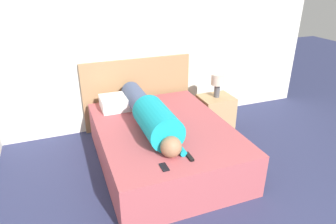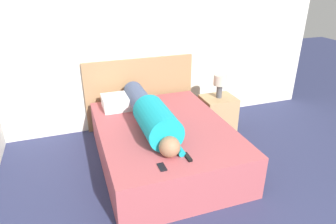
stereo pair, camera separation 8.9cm
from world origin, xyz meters
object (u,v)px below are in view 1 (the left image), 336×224
table_lamp (218,82)px  nightstand (215,112)px  bed (164,144)px  cell_phone (164,167)px  person_lying (151,115)px  pillow_near_headboard (122,102)px  tv_remote (189,157)px

table_lamp → nightstand: bearing=0.0°
bed → cell_phone: cell_phone is taller
person_lying → pillow_near_headboard: person_lying is taller
table_lamp → pillow_near_headboard: (-1.37, 0.13, -0.16)m
table_lamp → person_lying: bearing=-154.8°
table_lamp → cell_phone: (-1.33, -1.37, -0.23)m
cell_phone → bed: bearing=70.3°
table_lamp → cell_phone: 1.93m
table_lamp → tv_remote: size_ratio=2.30×
person_lying → pillow_near_headboard: bearing=104.5°
bed → pillow_near_headboard: bearing=114.8°
nightstand → person_lying: 1.38m
pillow_near_headboard → bed: bearing=-65.2°
nightstand → tv_remote: size_ratio=3.40×
pillow_near_headboard → cell_phone: 1.51m
person_lying → cell_phone: (-0.13, -0.81, -0.16)m
bed → pillow_near_headboard: (-0.33, 0.72, 0.33)m
nightstand → tv_remote: 1.69m
bed → person_lying: bearing=172.1°
bed → table_lamp: size_ratio=5.76×
nightstand → cell_phone: 1.93m
nightstand → pillow_near_headboard: pillow_near_headboard is taller
bed → cell_phone: size_ratio=15.28×
cell_phone → tv_remote: bearing=13.3°
pillow_near_headboard → cell_phone: (0.05, -1.51, -0.08)m
bed → tv_remote: (0.01, -0.72, 0.26)m
nightstand → pillow_near_headboard: size_ratio=0.90×
person_lying → cell_phone: 0.84m
person_lying → pillow_near_headboard: size_ratio=2.96×
table_lamp → pillow_near_headboard: 1.39m
nightstand → table_lamp: (-0.00, 0.00, 0.49)m
bed → table_lamp: table_lamp is taller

